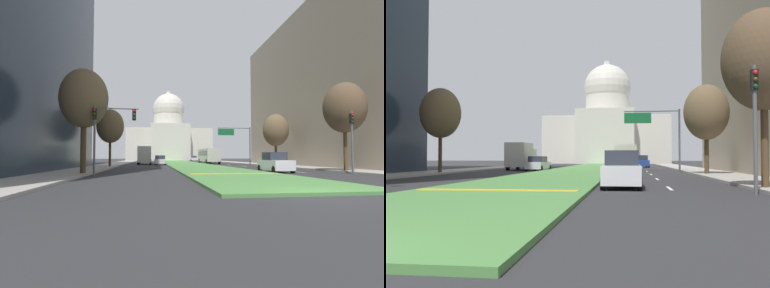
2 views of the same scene
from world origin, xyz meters
The scene contains 19 objects.
ground_plane centered at (0.00, 49.73, 0.00)m, with size 260.00×260.00×0.00m, color #2B2B2D.
grass_median centered at (0.00, 44.75, 0.07)m, with size 7.46×89.51×0.14m, color #4C8442.
median_curb_nose centered at (0.00, 11.11, 0.16)m, with size 6.71×0.50×0.04m, color gold.
lane_dashes_right centered at (7.29, 42.71, 0.00)m, with size 0.16×57.66×0.01m.
sidewalk_left centered at (-12.86, 39.78, 0.07)m, with size 4.00×89.51×0.15m, color #9E9991.
sidewalk_right centered at (12.86, 39.78, 0.07)m, with size 4.00×89.51×0.15m, color #9E9991.
capitol_building centered at (0.00, 98.66, 8.89)m, with size 30.44×23.32×26.42m.
traffic_light_near_right centered at (10.36, 11.98, 3.31)m, with size 0.28×0.35×5.20m.
overhead_guide_sign centered at (8.39, 37.60, 4.66)m, with size 5.76×0.20×6.50m.
street_tree_right_near centered at (11.48, 14.37, 5.93)m, with size 3.73×3.73×8.29m.
street_tree_left_mid centered at (-11.81, 30.35, 5.55)m, with size 3.68×3.68×7.88m.
street_tree_right_mid centered at (11.84, 30.07, 5.27)m, with size 3.74×3.74×7.63m.
sedan_lead_stopped centered at (5.01, 15.19, 0.85)m, with size 1.90×4.27×1.83m.
sedan_midblock centered at (-4.74, 39.65, 0.77)m, with size 2.15×4.77×1.63m.
sedan_distant centered at (7.34, 56.39, 0.84)m, with size 2.12×4.50×1.82m.
sedan_far_horizon centered at (7.67, 66.12, 0.77)m, with size 2.23×4.69×1.64m.
sedan_very_far centered at (7.44, 83.54, 0.79)m, with size 2.18×4.74×1.68m.
box_truck_delivery centered at (-7.46, 42.46, 1.68)m, with size 2.40×6.40×3.20m.
city_bus centered at (5.01, 46.36, 1.77)m, with size 2.62×11.00×2.95m.
Camera 2 is at (5.32, -4.86, 1.49)m, focal length 37.85 mm.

